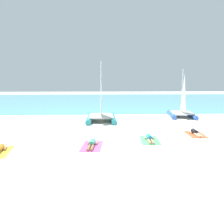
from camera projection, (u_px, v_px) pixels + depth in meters
The scene contains 10 objects.
ground_plane at pixel (110, 116), 20.11m from camera, with size 120.00×120.00×0.00m, color white.
ocean_water at pixel (107, 99), 40.72m from camera, with size 120.00×40.00×0.05m, color #5BB2C1.
sailboat_teal at pixel (101, 112), 17.31m from camera, with size 2.71×4.19×5.43m.
sailboat_blue at pixel (182, 110), 19.42m from camera, with size 3.15×4.22×4.97m.
towel_center_left at pixel (92, 146), 10.37m from camera, with size 1.10×1.90×0.01m, color #D84C99.
sunbather_center_left at pixel (92, 144), 10.42m from camera, with size 0.58×1.57×0.30m.
towel_center_right at pixel (150, 140), 11.43m from camera, with size 1.10×1.90×0.01m, color #4CB266.
sunbather_center_right at pixel (150, 138), 11.48m from camera, with size 0.57×1.57×0.30m.
towel_rightmost at pixel (195, 134), 12.76m from camera, with size 1.10×1.90×0.01m, color #EA5933.
sunbather_rightmost at pixel (195, 132), 12.80m from camera, with size 0.58×1.57×0.30m.
Camera 1 is at (-0.64, -9.81, 3.43)m, focal length 30.04 mm.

